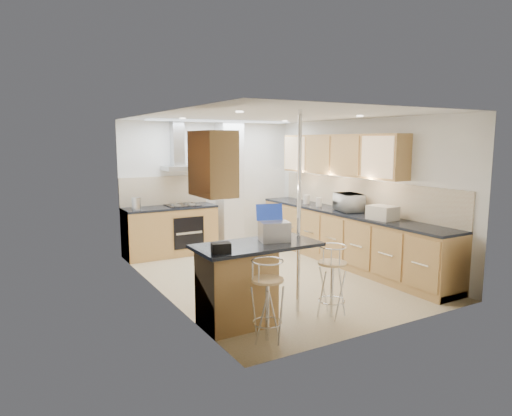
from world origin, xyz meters
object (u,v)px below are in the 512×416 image
bar_stool_end (332,281)px  bread_bin (383,213)px  microwave (349,202)px  laptop (274,231)px  bar_stool_near (267,300)px

bar_stool_end → bread_bin: (1.70, 0.89, 0.58)m
microwave → bar_stool_end: bearing=149.9°
bread_bin → bar_stool_end: bearing=-157.5°
laptop → bar_stool_near: (-0.43, -0.55, -0.61)m
laptop → bar_stool_end: 0.93m
laptop → bar_stool_near: laptop is taller
laptop → bar_stool_near: bearing=-112.2°
bar_stool_end → bar_stool_near: bearing=145.3°
laptop → bar_stool_near: size_ratio=0.38×
bar_stool_near → bar_stool_end: bar_stool_near is taller
microwave → bar_stool_near: 3.54m
microwave → bar_stool_end: 2.64m
laptop → bar_stool_end: laptop is taller
bar_stool_near → bread_bin: size_ratio=2.19×
bar_stool_end → microwave: bearing=-0.3°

